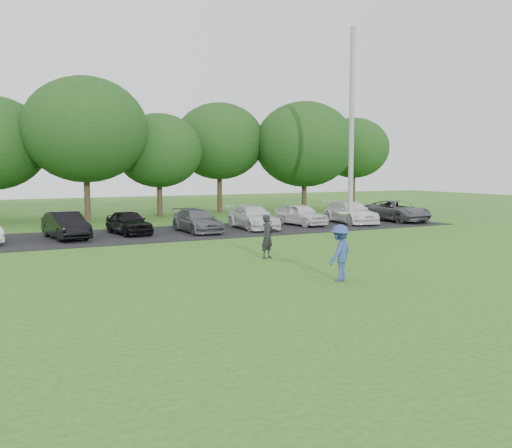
{
  "coord_description": "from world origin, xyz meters",
  "views": [
    {
      "loc": [
        -8.99,
        -13.57,
        3.19
      ],
      "look_at": [
        0.0,
        3.5,
        1.3
      ],
      "focal_mm": 40.0,
      "sensor_mm": 36.0,
      "label": 1
    }
  ],
  "objects": [
    {
      "name": "ground",
      "position": [
        0.0,
        0.0,
        0.0
      ],
      "size": [
        100.0,
        100.0,
        0.0
      ],
      "primitive_type": "plane",
      "color": "#30621C",
      "rests_on": "ground"
    },
    {
      "name": "parking_lot",
      "position": [
        0.0,
        13.0,
        0.01
      ],
      "size": [
        32.0,
        6.5,
        0.03
      ],
      "primitive_type": "cube",
      "color": "black",
      "rests_on": "ground"
    },
    {
      "name": "utility_pole",
      "position": [
        10.45,
        12.05,
        5.41
      ],
      "size": [
        0.28,
        0.28,
        10.83
      ],
      "primitive_type": "cylinder",
      "color": "#989893",
      "rests_on": "ground"
    },
    {
      "name": "frisbee_player",
      "position": [
        0.58,
        -0.51,
        0.81
      ],
      "size": [
        1.2,
        1.03,
        1.98
      ],
      "color": "#31498B",
      "rests_on": "ground"
    },
    {
      "name": "camera_bystander",
      "position": [
        0.72,
        3.98,
        0.78
      ],
      "size": [
        0.68,
        0.59,
        1.56
      ],
      "color": "black",
      "rests_on": "ground"
    },
    {
      "name": "parked_cars",
      "position": [
        0.77,
        12.92,
        0.62
      ],
      "size": [
        30.88,
        4.81,
        1.25
      ],
      "color": "#AFB2B7",
      "rests_on": "parking_lot"
    },
    {
      "name": "tree_row",
      "position": [
        1.51,
        22.76,
        4.91
      ],
      "size": [
        42.39,
        9.85,
        8.64
      ],
      "color": "#38281C",
      "rests_on": "ground"
    }
  ]
}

